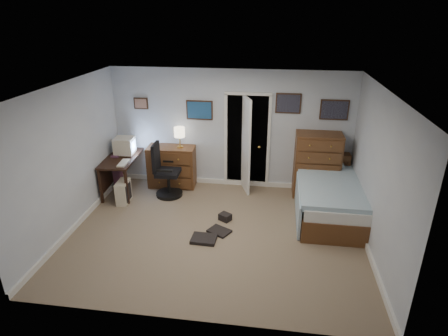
% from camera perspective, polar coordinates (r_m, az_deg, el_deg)
% --- Properties ---
extents(floor, '(5.00, 4.00, 0.02)m').
position_cam_1_polar(floor, '(6.58, -1.22, -9.91)').
color(floor, gray).
rests_on(floor, ground).
extents(computer_desk, '(0.68, 1.34, 0.76)m').
position_cam_1_polar(computer_desk, '(8.12, -15.80, 0.55)').
color(computer_desk, black).
rests_on(computer_desk, floor).
extents(crt_monitor, '(0.41, 0.39, 0.36)m').
position_cam_1_polar(crt_monitor, '(8.09, -14.92, 3.29)').
color(crt_monitor, beige).
rests_on(crt_monitor, computer_desk).
extents(keyboard, '(0.18, 0.41, 0.02)m').
position_cam_1_polar(keyboard, '(7.66, -15.08, 0.75)').
color(keyboard, beige).
rests_on(keyboard, computer_desk).
extents(pc_tower, '(0.23, 0.43, 0.45)m').
position_cam_1_polar(pc_tower, '(7.70, -15.07, -3.54)').
color(pc_tower, beige).
rests_on(pc_tower, floor).
extents(office_chair, '(0.56, 0.57, 1.13)m').
position_cam_1_polar(office_chair, '(7.72, -8.95, -1.20)').
color(office_chair, black).
rests_on(office_chair, floor).
extents(media_stack, '(0.16, 0.16, 0.79)m').
position_cam_1_polar(media_stack, '(8.19, -15.90, -0.70)').
color(media_stack, maroon).
rests_on(media_stack, floor).
extents(low_dresser, '(1.02, 0.55, 0.89)m').
position_cam_1_polar(low_dresser, '(8.16, -7.92, 0.28)').
color(low_dresser, brown).
rests_on(low_dresser, floor).
extents(table_lamp, '(0.23, 0.23, 0.43)m').
position_cam_1_polar(table_lamp, '(7.85, -6.80, 5.34)').
color(table_lamp, gold).
rests_on(table_lamp, low_dresser).
extents(doorway, '(0.96, 1.12, 2.05)m').
position_cam_1_polar(doorway, '(8.15, 3.68, 4.64)').
color(doorway, black).
rests_on(doorway, floor).
extents(tall_dresser, '(0.91, 0.54, 1.32)m').
position_cam_1_polar(tall_dresser, '(7.81, 13.94, 0.48)').
color(tall_dresser, brown).
rests_on(tall_dresser, floor).
extents(headboard_bookcase, '(0.98, 0.27, 0.88)m').
position_cam_1_polar(headboard_bookcase, '(8.01, 14.99, -0.58)').
color(headboard_bookcase, brown).
rests_on(headboard_bookcase, floor).
extents(bed, '(1.22, 2.24, 0.73)m').
position_cam_1_polar(bed, '(7.29, 15.68, -4.15)').
color(bed, brown).
rests_on(bed, floor).
extents(wall_posters, '(4.38, 0.04, 0.60)m').
position_cam_1_polar(wall_posters, '(7.65, 5.32, 9.17)').
color(wall_posters, '#331E11').
rests_on(wall_posters, floor).
extents(floor_clutter, '(0.66, 0.99, 0.13)m').
position_cam_1_polar(floor_clutter, '(6.57, -1.55, -9.50)').
color(floor_clutter, black).
rests_on(floor_clutter, floor).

